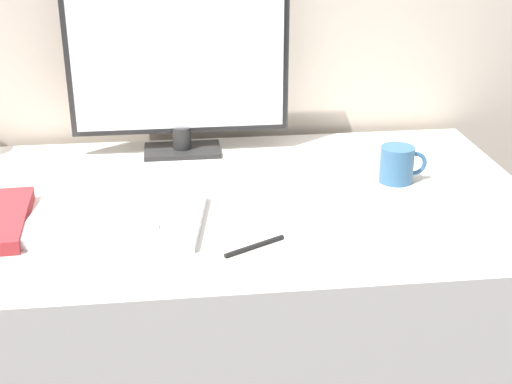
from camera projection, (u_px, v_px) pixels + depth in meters
name	position (u px, v px, depth m)	size (l,w,h in m)	color
desk	(206.00, 339.00, 1.66)	(1.43, 0.78, 0.71)	silver
monitor	(178.00, 57.00, 1.68)	(0.53, 0.11, 0.46)	#262626
keyboard	(391.00, 212.00, 1.44)	(0.33, 0.11, 0.01)	silver
laptop	(117.00, 218.00, 1.40)	(0.37, 0.29, 0.02)	#BCBCC1
ereader	(119.00, 211.00, 1.40)	(0.16, 0.20, 0.01)	white
coffee_mug	(398.00, 164.00, 1.59)	(0.11, 0.08, 0.08)	#336089
pen	(255.00, 246.00, 1.31)	(0.12, 0.07, 0.01)	black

